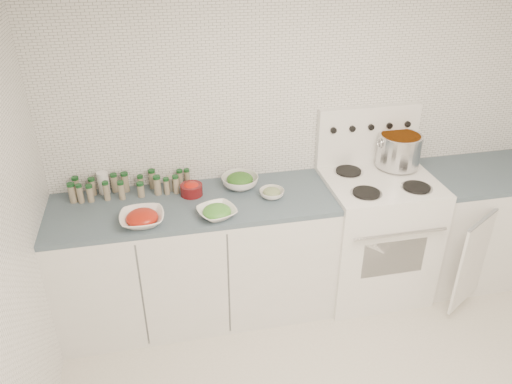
{
  "coord_description": "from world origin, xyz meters",
  "views": [
    {
      "loc": [
        -1.0,
        -1.62,
        2.55
      ],
      "look_at": [
        -0.41,
        1.14,
        0.96
      ],
      "focal_mm": 35.0,
      "sensor_mm": 36.0,
      "label": 1
    }
  ],
  "objects_px": {
    "stock_pot": "(399,149)",
    "stove": "(373,231)",
    "bowl_snowpea": "(217,212)",
    "bowl_tomato": "(142,218)"
  },
  "relations": [
    {
      "from": "stove",
      "to": "bowl_tomato",
      "type": "height_order",
      "value": "stove"
    },
    {
      "from": "bowl_tomato",
      "to": "bowl_snowpea",
      "type": "xyz_separation_m",
      "value": [
        0.45,
        -0.02,
        -0.01
      ]
    },
    {
      "from": "stove",
      "to": "bowl_tomato",
      "type": "relative_size",
      "value": 5.08
    },
    {
      "from": "stove",
      "to": "stock_pot",
      "type": "height_order",
      "value": "stove"
    },
    {
      "from": "stock_pot",
      "to": "stove",
      "type": "bearing_deg",
      "value": -140.79
    },
    {
      "from": "stove",
      "to": "bowl_snowpea",
      "type": "height_order",
      "value": "stove"
    },
    {
      "from": "stove",
      "to": "bowl_tomato",
      "type": "bearing_deg",
      "value": -173.71
    },
    {
      "from": "bowl_tomato",
      "to": "bowl_snowpea",
      "type": "bearing_deg",
      "value": -1.94
    },
    {
      "from": "stock_pot",
      "to": "bowl_snowpea",
      "type": "height_order",
      "value": "stock_pot"
    },
    {
      "from": "stock_pot",
      "to": "bowl_snowpea",
      "type": "relative_size",
      "value": 1.12
    }
  ]
}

